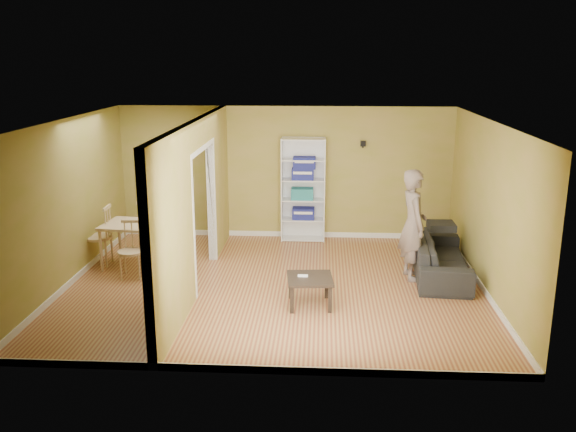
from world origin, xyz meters
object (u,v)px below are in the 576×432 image
(chair_near, at_px, (131,250))
(chair_far, at_px, (152,227))
(chair_left, at_px, (98,235))
(sofa, at_px, (441,252))
(dining_table, at_px, (140,228))
(bookshelf, at_px, (303,189))
(person, at_px, (414,215))
(coffee_table, at_px, (310,282))

(chair_near, distance_m, chair_far, 1.19)
(chair_left, bearing_deg, sofa, 85.90)
(sofa, height_order, dining_table, sofa)
(bookshelf, xyz_separation_m, chair_left, (-3.49, -1.74, -0.48))
(chair_far, bearing_deg, chair_left, 45.21)
(person, relative_size, bookshelf, 1.05)
(dining_table, bearing_deg, coffee_table, -27.39)
(dining_table, bearing_deg, sofa, -1.46)
(sofa, xyz_separation_m, coffee_table, (-2.13, -1.39, -0.04))
(chair_left, bearing_deg, coffee_table, 64.59)
(person, bearing_deg, chair_far, 69.12)
(chair_far, bearing_deg, chair_near, 97.02)
(coffee_table, relative_size, chair_far, 0.62)
(chair_far, bearing_deg, dining_table, 97.10)
(sofa, xyz_separation_m, person, (-0.50, -0.15, 0.65))
(dining_table, distance_m, chair_left, 0.79)
(coffee_table, bearing_deg, chair_near, 161.38)
(person, xyz_separation_m, chair_far, (-4.55, 0.94, -0.54))
(person, xyz_separation_m, bookshelf, (-1.84, 2.09, -0.05))
(dining_table, height_order, chair_left, chair_left)
(bookshelf, relative_size, coffee_table, 3.11)
(sofa, distance_m, chair_left, 5.83)
(sofa, relative_size, bookshelf, 1.06)
(sofa, height_order, coffee_table, sofa)
(coffee_table, bearing_deg, person, 37.36)
(dining_table, height_order, chair_near, chair_near)
(bookshelf, relative_size, chair_far, 1.95)
(person, relative_size, chair_left, 2.01)
(dining_table, relative_size, chair_near, 1.31)
(person, bearing_deg, sofa, -82.64)
(coffee_table, relative_size, chair_near, 0.69)
(coffee_table, relative_size, chair_left, 0.61)
(sofa, relative_size, dining_table, 1.74)
(person, bearing_deg, chair_left, 77.03)
(bookshelf, height_order, chair_left, bookshelf)
(person, bearing_deg, dining_table, 77.34)
(dining_table, bearing_deg, chair_near, -91.12)
(dining_table, bearing_deg, person, -3.49)
(chair_near, bearing_deg, dining_table, 84.00)
(coffee_table, bearing_deg, chair_far, 143.22)
(coffee_table, xyz_separation_m, chair_left, (-3.70, 1.60, 0.16))
(chair_far, bearing_deg, bookshelf, -148.98)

